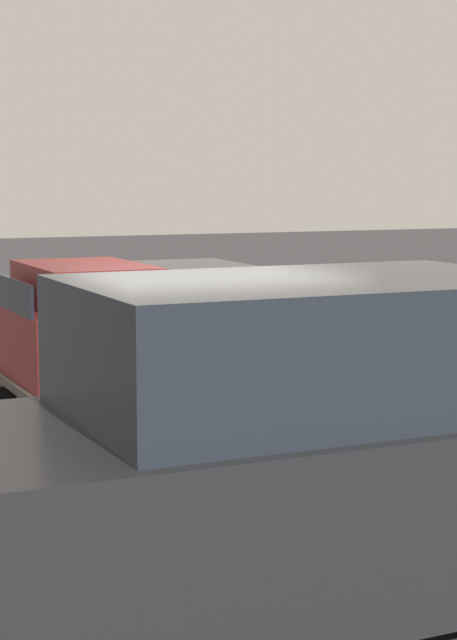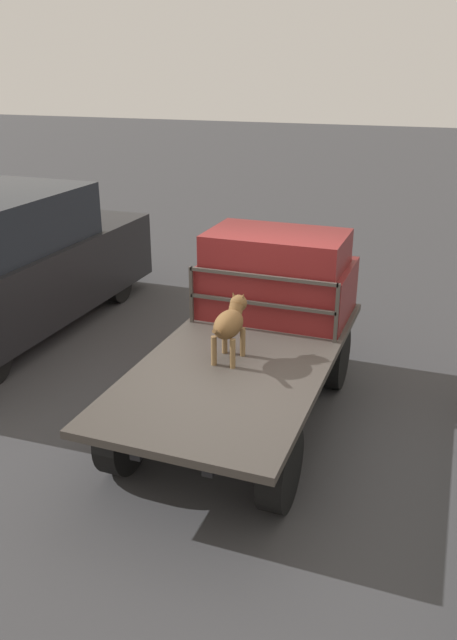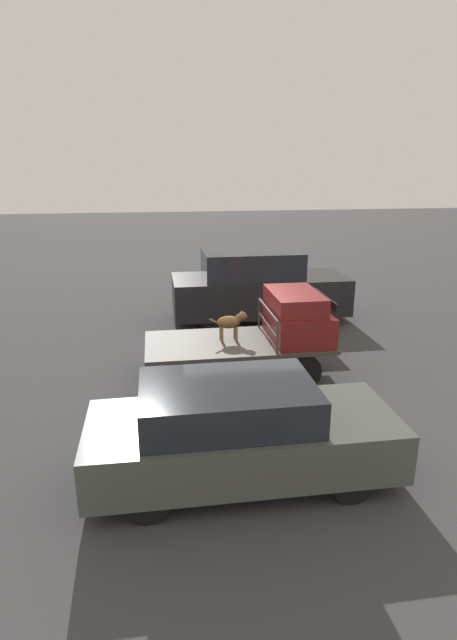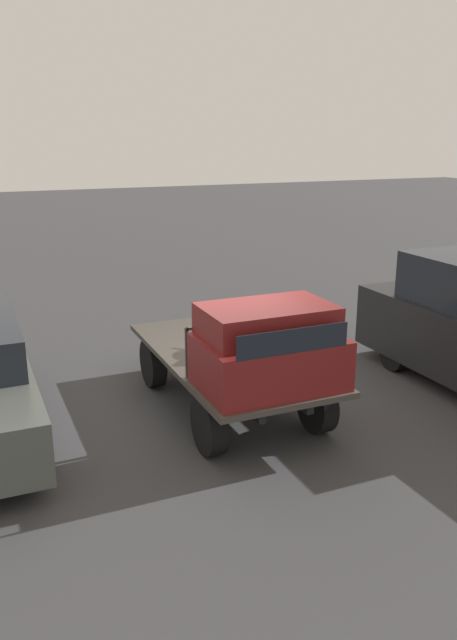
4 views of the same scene
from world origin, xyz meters
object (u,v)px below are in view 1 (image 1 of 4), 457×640
Objects in this scene: parked_pickup_far at (282,461)px; flatbed_truck at (208,389)px; dog at (223,325)px; parked_sedan at (139,323)px.

flatbed_truck is at bearing -111.50° from parked_pickup_far.
parked_sedan is (-0.48, -3.81, -0.47)m from dog.
parked_pickup_far is (1.44, 4.06, -0.24)m from dog.
flatbed_truck is at bearing -28.68° from dog.
parked_pickup_far is at bearing 72.51° from flatbed_truck.
parked_pickup_far is (1.31, 4.15, 0.42)m from flatbed_truck.
parked_pickup_far is (1.91, 7.88, 0.23)m from parked_sedan.
dog is at bearing 145.66° from flatbed_truck.
flatbed_truck is 4.67× the size of dog.
dog is 4.32m from parked_pickup_far.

